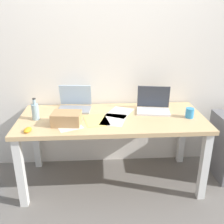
{
  "coord_description": "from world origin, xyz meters",
  "views": [
    {
      "loc": [
        -0.14,
        -2.31,
        1.7
      ],
      "look_at": [
        0.0,
        0.0,
        0.79
      ],
      "focal_mm": 41.03,
      "sensor_mm": 36.0,
      "label": 1
    }
  ],
  "objects_px": {
    "cardboard_box": "(67,119)",
    "coffee_mug": "(190,113)",
    "computer_mouse": "(28,130)",
    "beer_bottle": "(35,111)",
    "laptop_left": "(75,104)",
    "laptop_right": "(153,106)",
    "desk": "(112,125)"
  },
  "relations": [
    {
      "from": "laptop_right",
      "to": "coffee_mug",
      "type": "bearing_deg",
      "value": -31.73
    },
    {
      "from": "laptop_right",
      "to": "beer_bottle",
      "type": "distance_m",
      "value": 1.17
    },
    {
      "from": "desk",
      "to": "computer_mouse",
      "type": "distance_m",
      "value": 0.8
    },
    {
      "from": "coffee_mug",
      "to": "computer_mouse",
      "type": "bearing_deg",
      "value": -171.41
    },
    {
      "from": "laptop_left",
      "to": "coffee_mug",
      "type": "distance_m",
      "value": 1.17
    },
    {
      "from": "laptop_left",
      "to": "laptop_right",
      "type": "xyz_separation_m",
      "value": [
        0.81,
        -0.11,
        0.0
      ]
    },
    {
      "from": "laptop_left",
      "to": "beer_bottle",
      "type": "height_order",
      "value": "laptop_left"
    },
    {
      "from": "cardboard_box",
      "to": "coffee_mug",
      "type": "xyz_separation_m",
      "value": [
        1.17,
        0.09,
        -0.01
      ]
    },
    {
      "from": "laptop_right",
      "to": "coffee_mug",
      "type": "relative_size",
      "value": 3.83
    },
    {
      "from": "laptop_left",
      "to": "beer_bottle",
      "type": "relative_size",
      "value": 1.69
    },
    {
      "from": "desk",
      "to": "laptop_left",
      "type": "xyz_separation_m",
      "value": [
        -0.38,
        0.24,
        0.15
      ]
    },
    {
      "from": "computer_mouse",
      "to": "coffee_mug",
      "type": "xyz_separation_m",
      "value": [
        1.49,
        0.23,
        0.03
      ]
    },
    {
      "from": "coffee_mug",
      "to": "laptop_right",
      "type": "bearing_deg",
      "value": 148.27
    },
    {
      "from": "beer_bottle",
      "to": "computer_mouse",
      "type": "distance_m",
      "value": 0.28
    },
    {
      "from": "laptop_left",
      "to": "computer_mouse",
      "type": "height_order",
      "value": "laptop_left"
    },
    {
      "from": "laptop_right",
      "to": "coffee_mug",
      "type": "distance_m",
      "value": 0.37
    },
    {
      "from": "laptop_right",
      "to": "computer_mouse",
      "type": "xyz_separation_m",
      "value": [
        -1.18,
        -0.42,
        -0.04
      ]
    },
    {
      "from": "desk",
      "to": "laptop_right",
      "type": "distance_m",
      "value": 0.48
    },
    {
      "from": "laptop_right",
      "to": "desk",
      "type": "bearing_deg",
      "value": -163.18
    },
    {
      "from": "desk",
      "to": "laptop_right",
      "type": "xyz_separation_m",
      "value": [
        0.43,
        0.13,
        0.15
      ]
    },
    {
      "from": "cardboard_box",
      "to": "laptop_right",
      "type": "bearing_deg",
      "value": 18.58
    },
    {
      "from": "computer_mouse",
      "to": "cardboard_box",
      "type": "distance_m",
      "value": 0.35
    },
    {
      "from": "desk",
      "to": "laptop_left",
      "type": "height_order",
      "value": "laptop_left"
    },
    {
      "from": "laptop_right",
      "to": "beer_bottle",
      "type": "xyz_separation_m",
      "value": [
        -1.16,
        -0.15,
        0.03
      ]
    },
    {
      "from": "cardboard_box",
      "to": "coffee_mug",
      "type": "distance_m",
      "value": 1.18
    },
    {
      "from": "laptop_right",
      "to": "beer_bottle",
      "type": "height_order",
      "value": "laptop_right"
    },
    {
      "from": "computer_mouse",
      "to": "beer_bottle",
      "type": "bearing_deg",
      "value": 96.03
    },
    {
      "from": "desk",
      "to": "computer_mouse",
      "type": "relative_size",
      "value": 18.09
    },
    {
      "from": "laptop_left",
      "to": "laptop_right",
      "type": "relative_size",
      "value": 0.98
    },
    {
      "from": "laptop_right",
      "to": "computer_mouse",
      "type": "bearing_deg",
      "value": -160.34
    },
    {
      "from": "desk",
      "to": "laptop_left",
      "type": "distance_m",
      "value": 0.47
    },
    {
      "from": "laptop_left",
      "to": "beer_bottle",
      "type": "xyz_separation_m",
      "value": [
        -0.35,
        -0.26,
        0.03
      ]
    }
  ]
}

